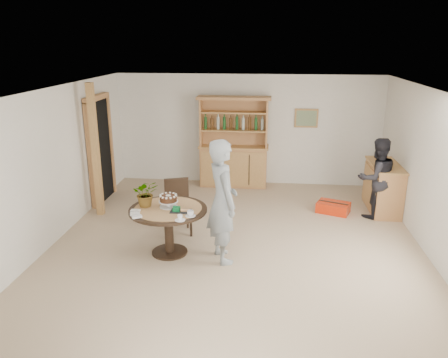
% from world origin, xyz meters
% --- Properties ---
extents(ground, '(7.00, 7.00, 0.00)m').
position_xyz_m(ground, '(0.00, 0.00, 0.00)').
color(ground, tan).
rests_on(ground, ground).
extents(room_shell, '(6.04, 7.04, 2.52)m').
position_xyz_m(room_shell, '(0.00, 0.01, 1.74)').
color(room_shell, white).
rests_on(room_shell, ground).
extents(doorway, '(0.13, 1.10, 2.18)m').
position_xyz_m(doorway, '(-2.93, 2.00, 1.11)').
color(doorway, black).
rests_on(doorway, ground).
extents(pine_post, '(0.12, 0.12, 2.50)m').
position_xyz_m(pine_post, '(-2.70, 1.20, 1.25)').
color(pine_post, tan).
rests_on(pine_post, ground).
extents(hutch, '(1.62, 0.54, 2.04)m').
position_xyz_m(hutch, '(-0.30, 3.24, 0.69)').
color(hutch, '#B17C4A').
rests_on(hutch, ground).
extents(sideboard, '(0.54, 1.26, 0.94)m').
position_xyz_m(sideboard, '(2.74, 2.00, 0.47)').
color(sideboard, '#B17C4A').
rests_on(sideboard, ground).
extents(dining_table, '(1.20, 1.20, 0.76)m').
position_xyz_m(dining_table, '(-1.02, -0.25, 0.60)').
color(dining_table, black).
rests_on(dining_table, ground).
extents(dining_chair, '(0.54, 0.54, 0.95)m').
position_xyz_m(dining_chair, '(-1.04, 0.58, 0.54)').
color(dining_chair, black).
rests_on(dining_chair, ground).
extents(birthday_cake, '(0.30, 0.30, 0.20)m').
position_xyz_m(birthday_cake, '(-1.02, -0.20, 0.88)').
color(birthday_cake, white).
rests_on(birthday_cake, dining_table).
extents(flower_vase, '(0.47, 0.44, 0.42)m').
position_xyz_m(flower_vase, '(-1.37, -0.20, 0.97)').
color(flower_vase, '#3F7233').
rests_on(flower_vase, dining_table).
extents(gift_tray, '(0.30, 0.20, 0.08)m').
position_xyz_m(gift_tray, '(-0.80, -0.37, 0.79)').
color(gift_tray, black).
rests_on(gift_tray, dining_table).
extents(coffee_cup_a, '(0.15, 0.15, 0.09)m').
position_xyz_m(coffee_cup_a, '(-0.62, -0.53, 0.80)').
color(coffee_cup_a, white).
rests_on(coffee_cup_a, dining_table).
extents(coffee_cup_b, '(0.15, 0.15, 0.08)m').
position_xyz_m(coffee_cup_b, '(-0.74, -0.70, 0.79)').
color(coffee_cup_b, white).
rests_on(coffee_cup_b, dining_table).
extents(napkins, '(0.24, 0.33, 0.03)m').
position_xyz_m(napkins, '(-1.43, -0.56, 0.77)').
color(napkins, white).
rests_on(napkins, dining_table).
extents(teen_boy, '(0.69, 0.81, 1.88)m').
position_xyz_m(teen_boy, '(-0.17, -0.35, 0.94)').
color(teen_boy, gray).
rests_on(teen_boy, ground).
extents(adult_person, '(0.89, 0.79, 1.53)m').
position_xyz_m(adult_person, '(2.50, 1.62, 0.76)').
color(adult_person, black).
rests_on(adult_person, ground).
extents(red_suitcase, '(0.70, 0.59, 0.21)m').
position_xyz_m(red_suitcase, '(1.78, 1.76, 0.10)').
color(red_suitcase, red).
rests_on(red_suitcase, ground).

